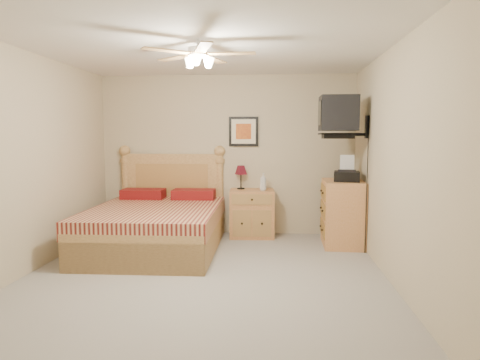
# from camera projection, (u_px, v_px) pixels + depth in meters

# --- Properties ---
(floor) EXTENTS (4.50, 4.50, 0.00)m
(floor) POSITION_uv_depth(u_px,v_px,m) (204.00, 278.00, 4.67)
(floor) COLOR gray
(floor) RESTS_ON ground
(ceiling) EXTENTS (4.00, 4.50, 0.04)m
(ceiling) POSITION_uv_depth(u_px,v_px,m) (202.00, 44.00, 4.41)
(ceiling) COLOR white
(ceiling) RESTS_ON ground
(wall_back) EXTENTS (4.00, 0.04, 2.50)m
(wall_back) POSITION_uv_depth(u_px,v_px,m) (227.00, 155.00, 6.77)
(wall_back) COLOR #BDAD8B
(wall_back) RESTS_ON ground
(wall_front) EXTENTS (4.00, 0.04, 2.50)m
(wall_front) POSITION_uv_depth(u_px,v_px,m) (132.00, 192.00, 2.31)
(wall_front) COLOR #BDAD8B
(wall_front) RESTS_ON ground
(wall_left) EXTENTS (0.04, 4.50, 2.50)m
(wall_left) POSITION_uv_depth(u_px,v_px,m) (23.00, 163.00, 4.71)
(wall_left) COLOR #BDAD8B
(wall_left) RESTS_ON ground
(wall_right) EXTENTS (0.04, 4.50, 2.50)m
(wall_right) POSITION_uv_depth(u_px,v_px,m) (395.00, 165.00, 4.38)
(wall_right) COLOR #BDAD8B
(wall_right) RESTS_ON ground
(bed) EXTENTS (1.70, 2.21, 1.40)m
(bed) POSITION_uv_depth(u_px,v_px,m) (155.00, 199.00, 5.78)
(bed) COLOR #A07440
(bed) RESTS_ON ground
(nightstand) EXTENTS (0.70, 0.54, 0.73)m
(nightstand) POSITION_uv_depth(u_px,v_px,m) (252.00, 213.00, 6.59)
(nightstand) COLOR #A56232
(nightstand) RESTS_ON ground
(table_lamp) EXTENTS (0.23, 0.23, 0.37)m
(table_lamp) POSITION_uv_depth(u_px,v_px,m) (241.00, 177.00, 6.64)
(table_lamp) COLOR maroon
(table_lamp) RESTS_ON nightstand
(lotion_bottle) EXTENTS (0.14, 0.14, 0.27)m
(lotion_bottle) POSITION_uv_depth(u_px,v_px,m) (263.00, 182.00, 6.47)
(lotion_bottle) COLOR silver
(lotion_bottle) RESTS_ON nightstand
(framed_picture) EXTENTS (0.46, 0.04, 0.46)m
(framed_picture) POSITION_uv_depth(u_px,v_px,m) (244.00, 131.00, 6.69)
(framed_picture) COLOR black
(framed_picture) RESTS_ON wall_back
(dresser) EXTENTS (0.56, 0.80, 0.92)m
(dresser) POSITION_uv_depth(u_px,v_px,m) (343.00, 213.00, 6.06)
(dresser) COLOR #B67639
(dresser) RESTS_ON ground
(fax_machine) EXTENTS (0.39, 0.41, 0.36)m
(fax_machine) POSITION_uv_depth(u_px,v_px,m) (347.00, 168.00, 5.90)
(fax_machine) COLOR black
(fax_machine) RESTS_ON dresser
(magazine_lower) EXTENTS (0.22, 0.27, 0.02)m
(magazine_lower) POSITION_uv_depth(u_px,v_px,m) (339.00, 178.00, 6.33)
(magazine_lower) COLOR #BCB19A
(magazine_lower) RESTS_ON dresser
(magazine_upper) EXTENTS (0.28, 0.34, 0.02)m
(magazine_upper) POSITION_uv_depth(u_px,v_px,m) (338.00, 176.00, 6.34)
(magazine_upper) COLOR gray
(magazine_upper) RESTS_ON magazine_lower
(wall_tv) EXTENTS (0.56, 0.46, 0.58)m
(wall_tv) POSITION_uv_depth(u_px,v_px,m) (350.00, 116.00, 5.67)
(wall_tv) COLOR black
(wall_tv) RESTS_ON wall_right
(ceiling_fan) EXTENTS (1.14, 1.14, 0.28)m
(ceiling_fan) POSITION_uv_depth(u_px,v_px,m) (198.00, 54.00, 4.23)
(ceiling_fan) COLOR white
(ceiling_fan) RESTS_ON ceiling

